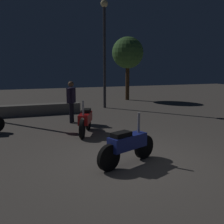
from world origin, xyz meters
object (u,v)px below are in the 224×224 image
person_rider_beside (71,98)px  streetlamp_far (104,41)px  motorcycle_red_parked_right (85,120)px  motorcycle_blue_foreground (127,145)px

person_rider_beside → streetlamp_far: bearing=82.2°
motorcycle_red_parked_right → streetlamp_far: size_ratio=0.30×
motorcycle_red_parked_right → person_rider_beside: 1.84m
streetlamp_far → person_rider_beside: bearing=-127.7°
motorcycle_red_parked_right → streetlamp_far: streetlamp_far is taller
motorcycle_red_parked_right → streetlamp_far: (2.21, 4.75, 2.88)m
motorcycle_blue_foreground → streetlamp_far: 8.40m
person_rider_beside → streetlamp_far: (2.30, 2.98, 2.39)m
streetlamp_far → motorcycle_blue_foreground: bearing=-104.7°
motorcycle_blue_foreground → streetlamp_far: (2.00, 7.64, 2.88)m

